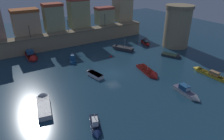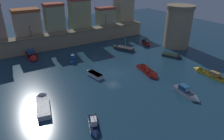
{
  "view_description": "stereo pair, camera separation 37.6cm",
  "coord_description": "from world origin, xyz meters",
  "px_view_note": "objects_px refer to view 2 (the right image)",
  "views": [
    {
      "loc": [
        -18.78,
        -29.99,
        18.04
      ],
      "look_at": [
        0.0,
        0.36,
        0.69
      ],
      "focal_mm": 32.36,
      "sensor_mm": 36.0,
      "label": 1
    },
    {
      "loc": [
        -18.46,
        -30.19,
        18.04
      ],
      "look_at": [
        0.0,
        0.36,
        0.69
      ],
      "focal_mm": 32.36,
      "sensor_mm": 36.0,
      "label": 2
    }
  ],
  "objects_px": {
    "moored_boat_1": "(121,48)",
    "moored_boat_9": "(175,56)",
    "quay_lamp_0": "(30,28)",
    "moored_boat_4": "(147,43)",
    "moored_boat_2": "(32,56)",
    "moored_boat_3": "(207,73)",
    "moored_boat_7": "(187,93)",
    "moored_boat_5": "(93,74)",
    "quay_lamp_1": "(68,23)",
    "moored_boat_6": "(43,103)",
    "moored_boat_8": "(94,127)",
    "fortress_tower": "(178,26)",
    "moored_boat_10": "(150,73)",
    "mooring_buoy_0": "(111,57)",
    "moored_boat_0": "(73,58)",
    "quay_lamp_2": "(106,18)"
  },
  "relations": [
    {
      "from": "quay_lamp_1",
      "to": "moored_boat_5",
      "type": "height_order",
      "value": "quay_lamp_1"
    },
    {
      "from": "quay_lamp_1",
      "to": "moored_boat_7",
      "type": "xyz_separation_m",
      "value": [
        7.12,
        -33.89,
        -5.59
      ]
    },
    {
      "from": "moored_boat_3",
      "to": "moored_boat_8",
      "type": "relative_size",
      "value": 1.56
    },
    {
      "from": "quay_lamp_0",
      "to": "moored_boat_2",
      "type": "bearing_deg",
      "value": -106.31
    },
    {
      "from": "moored_boat_10",
      "to": "moored_boat_3",
      "type": "bearing_deg",
      "value": 69.59
    },
    {
      "from": "moored_boat_0",
      "to": "mooring_buoy_0",
      "type": "relative_size",
      "value": 8.45
    },
    {
      "from": "moored_boat_7",
      "to": "mooring_buoy_0",
      "type": "relative_size",
      "value": 10.81
    },
    {
      "from": "moored_boat_1",
      "to": "moored_boat_6",
      "type": "bearing_deg",
      "value": 92.86
    },
    {
      "from": "quay_lamp_1",
      "to": "moored_boat_2",
      "type": "bearing_deg",
      "value": -158.78
    },
    {
      "from": "moored_boat_2",
      "to": "moored_boat_5",
      "type": "distance_m",
      "value": 17.4
    },
    {
      "from": "moored_boat_1",
      "to": "quay_lamp_1",
      "type": "bearing_deg",
      "value": 15.96
    },
    {
      "from": "moored_boat_1",
      "to": "moored_boat_4",
      "type": "height_order",
      "value": "moored_boat_1"
    },
    {
      "from": "moored_boat_4",
      "to": "mooring_buoy_0",
      "type": "xyz_separation_m",
      "value": [
        -13.01,
        -2.62,
        -0.5
      ]
    },
    {
      "from": "moored_boat_3",
      "to": "moored_boat_7",
      "type": "bearing_deg",
      "value": 107.91
    },
    {
      "from": "quay_lamp_1",
      "to": "moored_boat_8",
      "type": "bearing_deg",
      "value": -105.61
    },
    {
      "from": "quay_lamp_2",
      "to": "moored_boat_4",
      "type": "distance_m",
      "value": 13.88
    },
    {
      "from": "moored_boat_1",
      "to": "moored_boat_6",
      "type": "height_order",
      "value": "moored_boat_1"
    },
    {
      "from": "quay_lamp_0",
      "to": "moored_boat_4",
      "type": "relative_size",
      "value": 0.68
    },
    {
      "from": "quay_lamp_0",
      "to": "moored_boat_6",
      "type": "xyz_separation_m",
      "value": [
        -3.78,
        -24.38,
        -5.52
      ]
    },
    {
      "from": "fortress_tower",
      "to": "moored_boat_2",
      "type": "xyz_separation_m",
      "value": [
        -34.86,
        11.44,
        -4.89
      ]
    },
    {
      "from": "moored_boat_1",
      "to": "mooring_buoy_0",
      "type": "xyz_separation_m",
      "value": [
        -4.76,
        -2.87,
        -0.43
      ]
    },
    {
      "from": "moored_boat_2",
      "to": "quay_lamp_1",
      "type": "bearing_deg",
      "value": 111.05
    },
    {
      "from": "quay_lamp_0",
      "to": "quay_lamp_1",
      "type": "xyz_separation_m",
      "value": [
        9.72,
        -0.0,
        0.15
      ]
    },
    {
      "from": "moored_boat_6",
      "to": "moored_boat_8",
      "type": "xyz_separation_m",
      "value": [
        4.27,
        -8.64,
        -0.03
      ]
    },
    {
      "from": "moored_boat_4",
      "to": "moored_boat_8",
      "type": "distance_m",
      "value": 35.49
    },
    {
      "from": "moored_boat_6",
      "to": "moored_boat_7",
      "type": "distance_m",
      "value": 22.7
    },
    {
      "from": "moored_boat_1",
      "to": "moored_boat_7",
      "type": "bearing_deg",
      "value": 144.97
    },
    {
      "from": "quay_lamp_2",
      "to": "moored_boat_2",
      "type": "bearing_deg",
      "value": -169.15
    },
    {
      "from": "moored_boat_1",
      "to": "moored_boat_10",
      "type": "distance_m",
      "value": 15.06
    },
    {
      "from": "moored_boat_1",
      "to": "moored_boat_9",
      "type": "xyz_separation_m",
      "value": [
        7.81,
        -10.88,
        -0.16
      ]
    },
    {
      "from": "moored_boat_2",
      "to": "moored_boat_9",
      "type": "xyz_separation_m",
      "value": [
        28.73,
        -16.9,
        -0.26
      ]
    },
    {
      "from": "quay_lamp_0",
      "to": "moored_boat_1",
      "type": "relative_size",
      "value": 0.51
    },
    {
      "from": "quay_lamp_1",
      "to": "moored_boat_10",
      "type": "xyz_separation_m",
      "value": [
        6.95,
        -25.02,
        -5.81
      ]
    },
    {
      "from": "moored_boat_7",
      "to": "moored_boat_8",
      "type": "relative_size",
      "value": 1.2
    },
    {
      "from": "moored_boat_0",
      "to": "moored_boat_7",
      "type": "relative_size",
      "value": 0.78
    },
    {
      "from": "fortress_tower",
      "to": "quay_lamp_0",
      "type": "distance_m",
      "value": 37.11
    },
    {
      "from": "moored_boat_8",
      "to": "moored_boat_7",
      "type": "bearing_deg",
      "value": 106.89
    },
    {
      "from": "quay_lamp_1",
      "to": "moored_boat_6",
      "type": "distance_m",
      "value": 28.44
    },
    {
      "from": "moored_boat_5",
      "to": "moored_boat_6",
      "type": "xyz_separation_m",
      "value": [
        -10.75,
        -4.79,
        0.02
      ]
    },
    {
      "from": "quay_lamp_0",
      "to": "quay_lamp_1",
      "type": "relative_size",
      "value": 0.92
    },
    {
      "from": "quay_lamp_1",
      "to": "moored_boat_5",
      "type": "xyz_separation_m",
      "value": [
        -2.74,
        -19.59,
        -5.69
      ]
    },
    {
      "from": "moored_boat_2",
      "to": "moored_boat_10",
      "type": "xyz_separation_m",
      "value": [
        17.91,
        -20.77,
        -0.27
      ]
    },
    {
      "from": "moored_boat_1",
      "to": "mooring_buoy_0",
      "type": "bearing_deg",
      "value": 92.89
    },
    {
      "from": "moored_boat_6",
      "to": "quay_lamp_2",
      "type": "bearing_deg",
      "value": -33.78
    },
    {
      "from": "moored_boat_5",
      "to": "moored_boat_9",
      "type": "distance_m",
      "value": 20.58
    },
    {
      "from": "moored_boat_4",
      "to": "moored_boat_7",
      "type": "distance_m",
      "value": 25.87
    },
    {
      "from": "fortress_tower",
      "to": "moored_boat_9",
      "type": "bearing_deg",
      "value": -138.33
    },
    {
      "from": "moored_boat_1",
      "to": "fortress_tower",
      "type": "bearing_deg",
      "value": -139.44
    },
    {
      "from": "moored_boat_3",
      "to": "moored_boat_9",
      "type": "relative_size",
      "value": 1.43
    },
    {
      "from": "moored_boat_2",
      "to": "moored_boat_8",
      "type": "xyz_separation_m",
      "value": [
        1.73,
        -28.77,
        -0.15
      ]
    }
  ]
}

